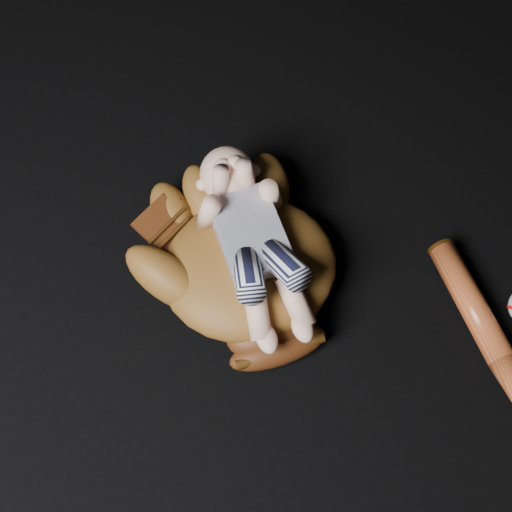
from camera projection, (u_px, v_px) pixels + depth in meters
name	position (u px, v px, depth m)	size (l,w,h in m)	color
baseball_glove	(249.00, 263.00, 1.22)	(0.38, 0.43, 0.14)	brown
newborn_baby	(256.00, 245.00, 1.17)	(0.17, 0.37, 0.15)	beige
baseball_bat	(510.00, 376.00, 1.16)	(0.05, 0.51, 0.05)	#AC4821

